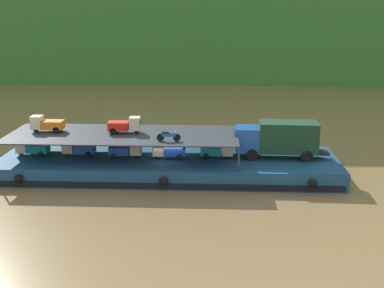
# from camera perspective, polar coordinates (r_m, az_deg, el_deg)

# --- Properties ---
(ground_plane) EXTENTS (400.00, 400.00, 0.00)m
(ground_plane) POSITION_cam_1_polar(r_m,az_deg,el_deg) (41.62, -2.76, -3.55)
(ground_plane) COLOR brown
(cargo_barge) EXTENTS (28.48, 8.31, 1.50)m
(cargo_barge) POSITION_cam_1_polar(r_m,az_deg,el_deg) (41.36, -2.78, -2.58)
(cargo_barge) COLOR navy
(cargo_barge) RESTS_ON ground
(covered_lorry) EXTENTS (7.91, 2.49, 3.10)m
(covered_lorry) POSITION_cam_1_polar(r_m,az_deg,el_deg) (41.22, 10.15, 0.67)
(covered_lorry) COLOR #1E4C99
(covered_lorry) RESTS_ON cargo_barge
(cargo_rack) EXTENTS (19.28, 6.95, 2.00)m
(cargo_rack) POSITION_cam_1_polar(r_m,az_deg,el_deg) (41.15, -8.10, 1.09)
(cargo_rack) COLOR #2D333D
(cargo_rack) RESTS_ON cargo_barge
(mini_truck_lower_stern) EXTENTS (2.75, 1.21, 1.38)m
(mini_truck_lower_stern) POSITION_cam_1_polar(r_m,az_deg,el_deg) (43.72, -18.31, -0.39)
(mini_truck_lower_stern) COLOR teal
(mini_truck_lower_stern) RESTS_ON cargo_barge
(mini_truck_lower_aft) EXTENTS (2.76, 1.23, 1.38)m
(mini_truck_lower_aft) POSITION_cam_1_polar(r_m,az_deg,el_deg) (42.51, -13.22, -0.45)
(mini_truck_lower_aft) COLOR #1E47B7
(mini_truck_lower_aft) RESTS_ON cargo_barge
(mini_truck_lower_mid) EXTENTS (2.76, 1.23, 1.38)m
(mini_truck_lower_mid) POSITION_cam_1_polar(r_m,az_deg,el_deg) (41.33, -7.74, -0.63)
(mini_truck_lower_mid) COLOR #1E47B7
(mini_truck_lower_mid) RESTS_ON cargo_barge
(mini_truck_lower_fore) EXTENTS (2.78, 1.26, 1.38)m
(mini_truck_lower_fore) POSITION_cam_1_polar(r_m,az_deg,el_deg) (40.69, -2.79, -0.76)
(mini_truck_lower_fore) COLOR #1E47B7
(mini_truck_lower_fore) RESTS_ON cargo_barge
(mini_truck_lower_bow) EXTENTS (2.79, 1.29, 1.38)m
(mini_truck_lower_bow) POSITION_cam_1_polar(r_m,az_deg,el_deg) (40.87, 3.04, -0.69)
(mini_truck_lower_bow) COLOR teal
(mini_truck_lower_bow) RESTS_ON cargo_barge
(mini_truck_upper_stern) EXTENTS (2.75, 1.22, 1.38)m
(mini_truck_upper_stern) POSITION_cam_1_polar(r_m,az_deg,el_deg) (43.11, -16.70, 2.28)
(mini_truck_upper_stern) COLOR orange
(mini_truck_upper_stern) RESTS_ON cargo_rack
(mini_truck_upper_mid) EXTENTS (2.79, 1.28, 1.38)m
(mini_truck_upper_mid) POSITION_cam_1_polar(r_m,az_deg,el_deg) (41.27, -7.88, 2.22)
(mini_truck_upper_mid) COLOR red
(mini_truck_upper_mid) RESTS_ON cargo_rack
(motorcycle_upper_port) EXTENTS (1.90, 0.55, 0.87)m
(motorcycle_upper_port) POSITION_cam_1_polar(r_m,az_deg,el_deg) (38.47, -2.80, 0.96)
(motorcycle_upper_port) COLOR black
(motorcycle_upper_port) RESTS_ON cargo_rack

